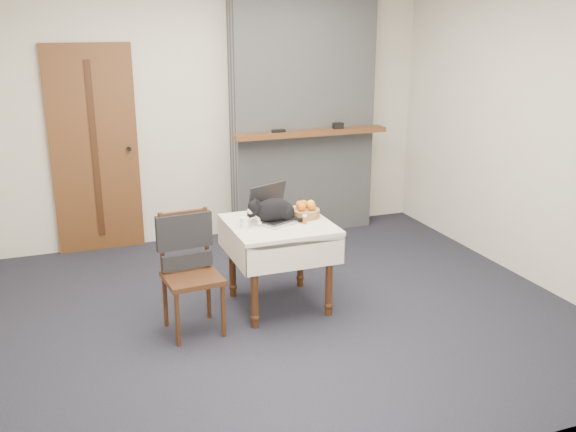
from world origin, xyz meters
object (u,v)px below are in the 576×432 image
object	(u,v)px
door	(94,150)
side_table	(279,236)
chair	(188,255)
laptop	(275,211)
pill_bottle	(305,219)
cat	(274,211)
cream_jar	(244,222)
fruit_basket	(306,211)

from	to	relation	value
door	side_table	size ratio (longest dim) A/B	2.56
door	chair	size ratio (longest dim) A/B	2.25
door	laptop	xyz separation A→B (m)	(1.20, -1.79, -0.23)
pill_bottle	cat	bearing A→B (deg)	149.85
laptop	cat	bearing A→B (deg)	-133.58
chair	side_table	bearing A→B (deg)	3.84
cat	chair	distance (m)	0.76
cream_jar	pill_bottle	xyz separation A→B (m)	(0.46, -0.09, -0.00)
laptop	cream_jar	world-z (taller)	laptop
laptop	chair	distance (m)	0.79
door	cream_jar	size ratio (longest dim) A/B	26.52
side_table	fruit_basket	size ratio (longest dim) A/B	3.48
door	chair	world-z (taller)	door
cream_jar	pill_bottle	world-z (taller)	cream_jar
side_table	laptop	world-z (taller)	laptop
side_table	chair	size ratio (longest dim) A/B	0.88
side_table	fruit_basket	world-z (taller)	fruit_basket
cat	door	bearing A→B (deg)	122.08
door	fruit_basket	size ratio (longest dim) A/B	8.92
laptop	cat	distance (m)	0.08
laptop	side_table	bearing A→B (deg)	-110.94
cream_jar	fruit_basket	world-z (taller)	fruit_basket
laptop	door	bearing A→B (deg)	100.05
side_table	cream_jar	bearing A→B (deg)	-177.54
door	cat	xyz separation A→B (m)	(1.18, -1.86, -0.21)
door	cat	bearing A→B (deg)	-57.57
door	side_table	bearing A→B (deg)	-57.22
laptop	cream_jar	xyz separation A→B (m)	(-0.28, -0.10, -0.03)
laptop	fruit_basket	size ratio (longest dim) A/B	2.08
cat	fruit_basket	xyz separation A→B (m)	(0.28, 0.05, -0.04)
pill_bottle	cream_jar	bearing A→B (deg)	169.17
door	fruit_basket	bearing A→B (deg)	-51.11
laptop	fruit_basket	bearing A→B (deg)	-28.27
laptop	chair	world-z (taller)	laptop
side_table	laptop	bearing A→B (deg)	92.95
door	cat	distance (m)	2.21
side_table	chair	bearing A→B (deg)	-171.72
laptop	fruit_basket	xyz separation A→B (m)	(0.26, -0.02, -0.02)
laptop	pill_bottle	distance (m)	0.26
door	side_table	xyz separation A→B (m)	(1.21, -1.88, -0.41)
laptop	pill_bottle	world-z (taller)	laptop
door	side_table	world-z (taller)	door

